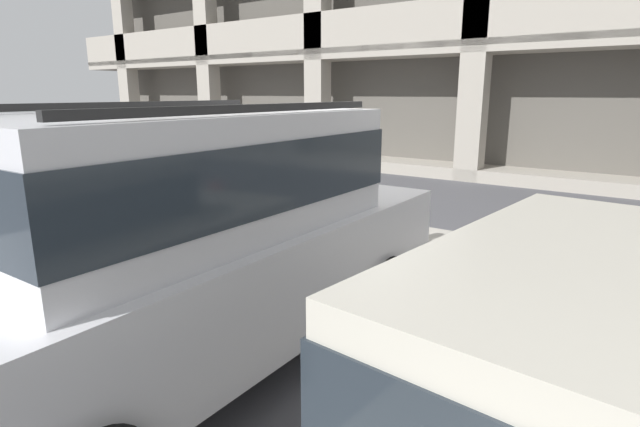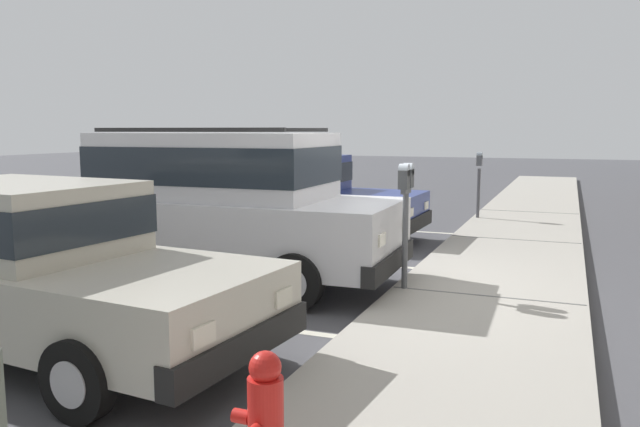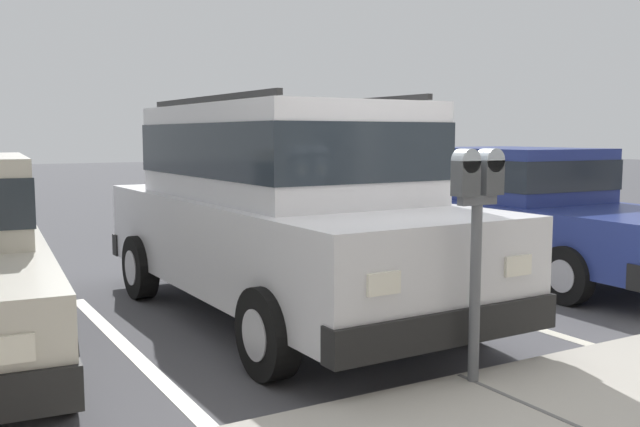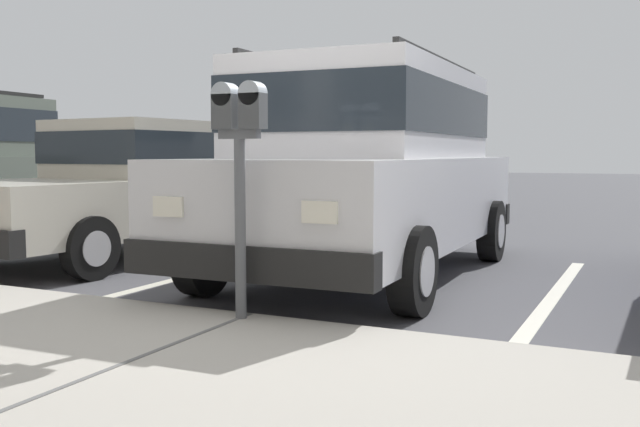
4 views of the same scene
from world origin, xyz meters
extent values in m
cube|color=#4C4C51|center=(0.00, 0.00, -0.05)|extent=(80.00, 80.00, 0.10)
cube|color=#ADA89E|center=(0.00, 1.30, 0.06)|extent=(40.00, 2.20, 0.12)
cube|color=#606060|center=(-8.00, 1.30, 0.12)|extent=(0.03, 2.16, 0.00)
cube|color=#606060|center=(-4.00, 1.30, 0.12)|extent=(0.03, 2.16, 0.00)
cube|color=#606060|center=(0.00, 1.30, 0.12)|extent=(0.03, 2.16, 0.00)
cube|color=silver|center=(-4.93, -1.40, 0.00)|extent=(0.12, 4.80, 0.01)
cube|color=silver|center=(-1.64, -1.40, 0.00)|extent=(0.12, 4.80, 0.01)
cube|color=silver|center=(1.64, -1.40, 0.00)|extent=(0.12, 4.80, 0.01)
cube|color=silver|center=(0.11, -2.12, 0.73)|extent=(1.94, 4.74, 0.80)
cube|color=silver|center=(0.12, -2.17, 1.55)|extent=(1.68, 2.95, 0.84)
cube|color=#232B33|center=(0.12, -2.17, 1.57)|extent=(1.70, 2.97, 0.46)
cube|color=black|center=(0.07, 0.19, 0.45)|extent=(1.88, 0.20, 0.24)
cube|color=black|center=(0.16, -4.43, 0.45)|extent=(1.88, 0.20, 0.24)
cube|color=silver|center=(0.64, 0.25, 0.81)|extent=(0.24, 0.03, 0.14)
cube|color=silver|center=(-0.51, 0.22, 0.81)|extent=(0.24, 0.03, 0.14)
cylinder|color=black|center=(0.99, -0.65, 0.33)|extent=(0.21, 0.66, 0.66)
cylinder|color=#B2B2B7|center=(0.99, -0.65, 0.33)|extent=(0.23, 0.37, 0.36)
cylinder|color=black|center=(-0.82, -0.69, 0.33)|extent=(0.21, 0.66, 0.66)
cylinder|color=#B2B2B7|center=(-0.82, -0.69, 0.33)|extent=(0.23, 0.37, 0.36)
cylinder|color=black|center=(1.05, -3.56, 0.33)|extent=(0.21, 0.66, 0.66)
cylinder|color=#B2B2B7|center=(1.05, -3.56, 0.33)|extent=(0.23, 0.37, 0.36)
cylinder|color=black|center=(-0.76, -3.60, 0.33)|extent=(0.21, 0.66, 0.66)
cylinder|color=#B2B2B7|center=(-0.76, -3.60, 0.33)|extent=(0.23, 0.37, 0.36)
cube|color=black|center=(0.80, -2.16, 2.01)|extent=(0.10, 2.62, 0.05)
cube|color=black|center=(-0.57, -2.19, 2.01)|extent=(0.10, 2.62, 0.05)
cube|color=navy|center=(-3.44, -2.46, 0.60)|extent=(1.81, 4.44, 0.60)
cube|color=navy|center=(-3.45, -2.76, 1.22)|extent=(1.55, 2.02, 0.64)
cube|color=#232B33|center=(-3.45, -2.76, 1.24)|extent=(1.57, 2.04, 0.35)
cube|color=black|center=(-3.39, -0.31, 0.42)|extent=(1.74, 0.20, 0.24)
cube|color=black|center=(-3.50, -4.62, 0.42)|extent=(1.74, 0.20, 0.24)
cube|color=silver|center=(-2.86, -0.27, 0.66)|extent=(0.24, 0.04, 0.14)
cube|color=silver|center=(-3.91, -0.24, 0.66)|extent=(0.24, 0.04, 0.14)
cylinder|color=black|center=(-2.57, -1.12, 0.30)|extent=(0.18, 0.60, 0.60)
cylinder|color=#B2B2B7|center=(-2.57, -1.12, 0.30)|extent=(0.19, 0.33, 0.33)
cylinder|color=black|center=(-4.24, -1.08, 0.30)|extent=(0.18, 0.60, 0.60)
cylinder|color=#B2B2B7|center=(-4.24, -1.08, 0.30)|extent=(0.19, 0.33, 0.33)
cylinder|color=black|center=(-2.64, -3.85, 0.30)|extent=(0.18, 0.60, 0.60)
cylinder|color=#B2B2B7|center=(-2.64, -3.85, 0.30)|extent=(0.19, 0.33, 0.33)
cylinder|color=black|center=(-4.31, -3.81, 0.30)|extent=(0.18, 0.60, 0.60)
cylinder|color=#B2B2B7|center=(-4.31, -3.81, 0.30)|extent=(0.19, 0.33, 0.33)
cube|color=beige|center=(3.04, -2.22, 0.60)|extent=(2.08, 4.53, 0.60)
cube|color=beige|center=(3.02, -2.52, 1.22)|extent=(1.66, 2.10, 0.64)
cube|color=#232B33|center=(3.02, -2.52, 1.24)|extent=(1.69, 2.13, 0.35)
cube|color=black|center=(3.23, -0.07, 0.42)|extent=(1.74, 0.31, 0.24)
cube|color=silver|center=(3.76, -0.07, 0.66)|extent=(0.24, 0.05, 0.14)
cube|color=silver|center=(2.71, 0.02, 0.66)|extent=(0.24, 0.05, 0.14)
cylinder|color=black|center=(3.99, -0.94, 0.30)|extent=(0.21, 0.61, 0.60)
cylinder|color=#B2B2B7|center=(3.99, -0.94, 0.30)|extent=(0.21, 0.34, 0.33)
cylinder|color=black|center=(2.33, -0.79, 0.30)|extent=(0.21, 0.61, 0.60)
cylinder|color=#B2B2B7|center=(2.33, -0.79, 0.30)|extent=(0.21, 0.34, 0.33)
cylinder|color=black|center=(2.09, -3.51, 0.30)|extent=(0.21, 0.61, 0.60)
cylinder|color=#B2B2B7|center=(2.09, -3.51, 0.30)|extent=(0.21, 0.34, 0.33)
cylinder|color=#595B60|center=(-0.01, 0.35, 0.69)|extent=(0.07, 0.07, 1.14)
cube|color=#595B60|center=(-0.01, 0.35, 1.29)|extent=(0.28, 0.06, 0.06)
cube|color=#424447|center=(-0.11, 0.35, 1.43)|extent=(0.15, 0.11, 0.22)
cylinder|color=#9EA8B2|center=(-0.11, 0.35, 1.54)|extent=(0.15, 0.11, 0.15)
cube|color=#B7B293|center=(-0.11, 0.29, 1.40)|extent=(0.08, 0.01, 0.08)
cube|color=#424447|center=(0.09, 0.35, 1.43)|extent=(0.15, 0.11, 0.22)
cylinder|color=#9EA8B2|center=(0.09, 0.35, 1.54)|extent=(0.15, 0.11, 0.15)
cube|color=#B7B293|center=(0.09, 0.29, 1.40)|extent=(0.08, 0.01, 0.08)
cylinder|color=#47474C|center=(-6.58, 0.32, 0.65)|extent=(0.07, 0.07, 1.07)
cube|color=#515459|center=(-6.58, 0.32, 1.36)|extent=(0.15, 0.11, 0.22)
cylinder|color=#8C99A3|center=(-6.58, 0.32, 1.47)|extent=(0.15, 0.11, 0.15)
cube|color=#B7B293|center=(-6.58, 0.26, 1.32)|extent=(0.08, 0.01, 0.08)
cylinder|color=red|center=(4.27, 0.65, 0.40)|extent=(0.20, 0.20, 0.55)
sphere|color=red|center=(4.27, 0.65, 0.73)|extent=(0.18, 0.18, 0.18)
cylinder|color=red|center=(4.27, 0.50, 0.42)|extent=(0.08, 0.10, 0.08)
camera|label=1|loc=(2.99, -4.49, 2.11)|focal=28.00mm
camera|label=2|loc=(7.16, 2.13, 2.00)|focal=35.00mm
camera|label=3|loc=(3.09, 3.72, 1.71)|focal=40.00mm
camera|label=4|loc=(-2.40, 4.19, 1.17)|focal=40.00mm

